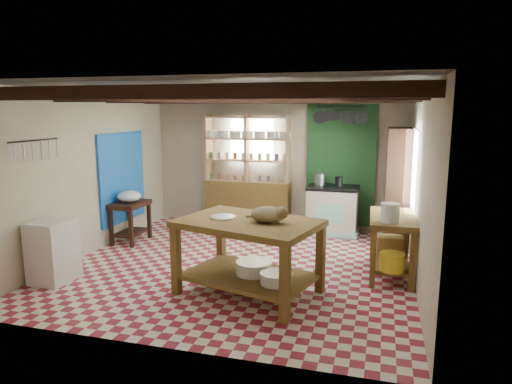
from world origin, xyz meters
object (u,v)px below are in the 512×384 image
(right_counter, at_px, (391,246))
(cat, at_px, (268,214))
(work_table, at_px, (249,257))
(prep_table, at_px, (131,222))
(stove, at_px, (332,210))
(white_cabinet, at_px, (53,251))

(right_counter, bearing_deg, cat, -143.36)
(work_table, relative_size, cat, 3.91)
(right_counter, bearing_deg, prep_table, 172.25)
(stove, xyz_separation_m, prep_table, (-3.35, -1.50, -0.10))
(work_table, xyz_separation_m, stove, (0.71, 3.12, -0.02))
(white_cabinet, distance_m, right_counter, 4.64)
(cat, bearing_deg, prep_table, 155.71)
(prep_table, relative_size, right_counter, 0.60)
(work_table, relative_size, white_cabinet, 1.99)
(work_table, height_order, white_cabinet, work_table)
(work_table, relative_size, right_counter, 1.40)
(cat, bearing_deg, right_counter, 43.43)
(work_table, height_order, right_counter, work_table)
(prep_table, relative_size, white_cabinet, 0.85)
(prep_table, bearing_deg, cat, -29.07)
(stove, height_order, right_counter, stove)
(work_table, height_order, prep_table, work_table)
(right_counter, bearing_deg, white_cabinet, -163.17)
(stove, height_order, white_cabinet, stove)
(stove, distance_m, cat, 3.23)
(right_counter, bearing_deg, stove, 115.99)
(white_cabinet, height_order, right_counter, right_counter)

